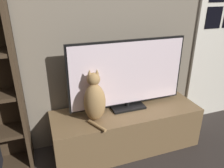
{
  "coord_description": "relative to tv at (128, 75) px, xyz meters",
  "views": [
    {
      "loc": [
        -0.74,
        -0.74,
        1.5
      ],
      "look_at": [
        -0.15,
        0.95,
        0.72
      ],
      "focal_mm": 35.0,
      "sensor_mm": 36.0,
      "label": 1
    }
  ],
  "objects": [
    {
      "name": "tv",
      "position": [
        0.0,
        0.0,
        0.0
      ],
      "size": [
        1.14,
        0.2,
        0.67
      ],
      "color": "black",
      "rests_on": "tv_stand"
    },
    {
      "name": "cat",
      "position": [
        -0.36,
        -0.11,
        -0.14
      ],
      "size": [
        0.22,
        0.32,
        0.46
      ],
      "rotation": [
        0.0,
        0.0,
        -0.15
      ],
      "color": "#997547",
      "rests_on": "tv_stand"
    },
    {
      "name": "wall_back",
      "position": [
        -0.03,
        0.22,
        0.54
      ],
      "size": [
        4.8,
        0.05,
        2.6
      ],
      "color": "#756B5B",
      "rests_on": "ground_plane"
    },
    {
      "name": "tv_stand",
      "position": [
        -0.03,
        -0.07,
        -0.55
      ],
      "size": [
        1.44,
        0.48,
        0.42
      ],
      "color": "brown",
      "rests_on": "ground_plane"
    }
  ]
}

